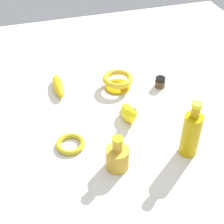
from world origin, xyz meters
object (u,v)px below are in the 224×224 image
object	(u,v)px
banana	(58,86)
bottle_tall	(191,133)
cat_figurine	(129,112)
nail_polish_jar	(160,82)
bowl	(118,80)
bangle	(71,144)
bottle_short	(117,157)

from	to	relation	value
banana	bottle_tall	xyz separation A→B (m)	(-0.38, 0.51, 0.07)
banana	bottle_tall	distance (m)	0.64
cat_figurine	nail_polish_jar	bearing A→B (deg)	-140.41
bottle_tall	bowl	world-z (taller)	bottle_tall
bangle	nail_polish_jar	size ratio (longest dim) A/B	2.25
bangle	bottle_short	distance (m)	0.20
banana	bottle_short	distance (m)	0.51
nail_polish_jar	cat_figurine	world-z (taller)	cat_figurine
banana	bangle	size ratio (longest dim) A/B	1.58
nail_polish_jar	cat_figurine	size ratio (longest dim) A/B	0.36
cat_figurine	bottle_tall	bearing A→B (deg)	122.71
bottle_short	bowl	xyz separation A→B (m)	(-0.14, -0.44, -0.01)
bottle_short	bowl	bearing A→B (deg)	-107.51
bottle_short	bottle_tall	world-z (taller)	bottle_tall
banana	cat_figurine	size ratio (longest dim) A/B	1.29
cat_figurine	bottle_tall	xyz separation A→B (m)	(-0.15, 0.23, 0.06)
bottle_short	banana	bearing A→B (deg)	-76.48
nail_polish_jar	cat_figurine	bearing A→B (deg)	39.59
bottle_short	bottle_tall	size ratio (longest dim) A/B	0.60
bottle_short	bowl	world-z (taller)	bottle_short
banana	bangle	distance (m)	0.36
banana	bottle_short	xyz separation A→B (m)	(-0.12, 0.50, 0.03)
banana	cat_figurine	distance (m)	0.36
nail_polish_jar	bottle_short	bearing A→B (deg)	50.51
banana	bottle_tall	size ratio (longest dim) A/B	0.76
banana	bangle	xyz separation A→B (m)	(0.02, 0.36, -0.01)
bottle_short	bangle	bearing A→B (deg)	-46.16
nail_polish_jar	bottle_tall	xyz separation A→B (m)	(0.06, 0.40, 0.07)
bottle_short	nail_polish_jar	size ratio (longest dim) A/B	2.81
bangle	bottle_short	size ratio (longest dim) A/B	0.80
bangle	cat_figurine	distance (m)	0.26
banana	cat_figurine	bearing A→B (deg)	-139.91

